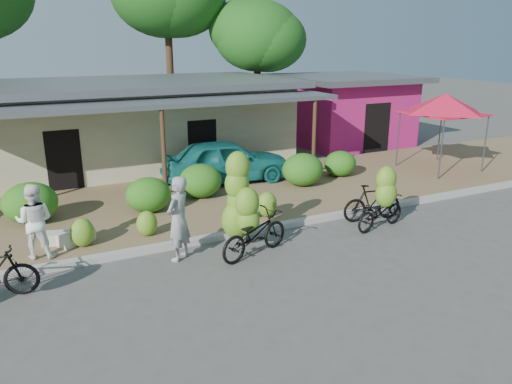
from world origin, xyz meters
TOP-DOWN VIEW (x-y plane):
  - ground at (0.00, 0.00)m, footprint 100.00×100.00m
  - sidewalk at (0.00, 5.00)m, footprint 60.00×6.00m
  - curb at (0.00, 2.00)m, footprint 60.00×0.25m
  - shop_main at (0.00, 10.93)m, footprint 13.00×8.50m
  - shop_pink at (10.50, 10.99)m, footprint 6.00×6.00m
  - tree_near_right at (7.31, 14.61)m, footprint 4.56×4.39m
  - hedge_1 at (-4.03, 5.10)m, footprint 1.43×1.29m
  - hedge_2 at (-0.95, 4.59)m, footprint 1.29×1.16m
  - hedge_3 at (0.88, 5.24)m, footprint 1.36×1.22m
  - hedge_4 at (4.44, 4.95)m, footprint 1.42×1.28m
  - hedge_5 at (6.31, 5.41)m, footprint 1.18×1.06m
  - red_canopy at (10.32, 4.60)m, footprint 3.50×3.50m
  - bike_center at (0.45, 0.94)m, footprint 2.13×1.47m
  - bike_right at (4.50, 1.21)m, footprint 1.82×1.28m
  - bike_far_right at (4.32, 0.81)m, footprint 1.84×0.96m
  - loose_banana_a at (-3.03, 2.78)m, footprint 0.57×0.48m
  - loose_banana_b at (-1.47, 2.77)m, footprint 0.53×0.45m
  - loose_banana_c at (1.90, 2.70)m, footprint 0.57×0.49m
  - sack_near at (-3.15, 3.07)m, footprint 0.94×0.75m
  - sack_far at (-3.53, 3.23)m, footprint 0.83×0.59m
  - vendor at (-1.10, 1.32)m, footprint 0.86×0.82m
  - bystander at (-4.03, 2.60)m, footprint 1.01×0.90m
  - teal_van at (2.29, 6.55)m, footprint 4.52×2.12m

SIDE VIEW (x-z plane):
  - ground at x=0.00m, z-range 0.00..0.00m
  - sidewalk at x=0.00m, z-range 0.00..0.12m
  - curb at x=0.00m, z-range 0.00..0.15m
  - sack_far at x=-3.53m, z-range 0.12..0.40m
  - sack_near at x=-3.15m, z-range 0.12..0.42m
  - loose_banana_b at x=-1.47m, z-range 0.12..0.78m
  - bike_far_right at x=4.32m, z-range 0.00..0.92m
  - loose_banana_a at x=-3.03m, z-range 0.12..0.83m
  - loose_banana_c at x=1.90m, z-range 0.12..0.84m
  - hedge_5 at x=6.31m, z-range 0.12..1.04m
  - hedge_2 at x=-0.95m, z-range 0.12..1.13m
  - hedge_3 at x=0.88m, z-range 0.12..1.18m
  - hedge_4 at x=4.44m, z-range 0.12..1.23m
  - hedge_1 at x=-4.03m, z-range 0.12..1.24m
  - bike_right at x=4.50m, z-range -0.13..1.58m
  - teal_van at x=2.29m, z-range 0.12..1.62m
  - bike_center at x=0.45m, z-range -0.33..2.09m
  - bystander at x=-4.03m, z-range 0.12..1.84m
  - vendor at x=-1.10m, z-range 0.00..1.97m
  - shop_pink at x=10.50m, z-range 0.05..3.30m
  - shop_main at x=0.00m, z-range 0.05..3.40m
  - red_canopy at x=10.32m, z-range 1.18..4.04m
  - tree_near_right at x=7.31m, z-range 1.74..8.62m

